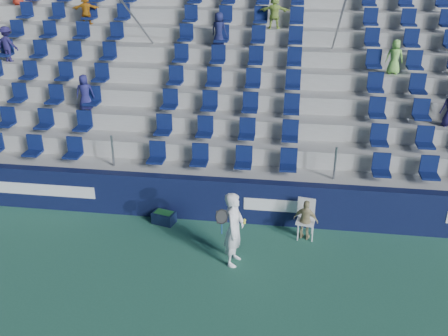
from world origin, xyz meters
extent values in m
plane|color=#2C6750|center=(0.00, 0.00, 0.00)|extent=(70.00, 70.00, 0.00)
cube|color=#10163B|center=(0.00, 3.15, 0.60)|extent=(24.00, 0.30, 1.20)
cube|color=white|center=(-5.00, 2.99, 0.62)|extent=(3.20, 0.02, 0.34)
cube|color=white|center=(1.50, 2.99, 0.62)|extent=(1.60, 0.02, 0.34)
cube|color=#A9A9A3|center=(0.00, 3.72, 0.60)|extent=(24.00, 0.85, 1.20)
cube|color=#A9A9A3|center=(0.00, 4.57, 0.85)|extent=(24.00, 0.85, 1.70)
cube|color=#A9A9A3|center=(0.00, 5.42, 1.10)|extent=(24.00, 0.85, 2.20)
cube|color=#A9A9A3|center=(0.00, 6.28, 1.35)|extent=(24.00, 0.85, 2.70)
cube|color=#A9A9A3|center=(0.00, 7.12, 1.60)|extent=(24.00, 0.85, 3.20)
cube|color=#A9A9A3|center=(0.00, 7.97, 1.85)|extent=(24.00, 0.85, 3.70)
cube|color=#A9A9A3|center=(0.00, 8.82, 2.10)|extent=(24.00, 0.85, 4.20)
cube|color=#A9A9A3|center=(0.00, 9.68, 2.35)|extent=(24.00, 0.85, 4.70)
cube|color=#A9A9A3|center=(0.00, 10.52, 2.60)|extent=(24.00, 0.85, 5.20)
cube|color=#A9A9A3|center=(0.00, 11.20, 3.10)|extent=(24.00, 0.50, 6.20)
cube|color=#0C1849|center=(0.00, 3.72, 1.55)|extent=(16.05, 0.50, 0.70)
cube|color=#0C1849|center=(0.00, 4.57, 2.05)|extent=(16.05, 0.50, 0.70)
cube|color=#0C1849|center=(0.00, 5.42, 2.55)|extent=(16.05, 0.50, 0.70)
cube|color=#0C1849|center=(0.00, 6.28, 3.05)|extent=(16.05, 0.50, 0.70)
cube|color=#0C1849|center=(0.00, 7.12, 3.55)|extent=(16.05, 0.50, 0.70)
cube|color=#0C1849|center=(0.00, 7.97, 4.05)|extent=(16.05, 0.50, 0.70)
cube|color=#0C1849|center=(0.00, 8.82, 4.55)|extent=(16.05, 0.50, 0.70)
cylinder|color=gray|center=(-3.00, 7.12, 4.35)|extent=(0.06, 7.68, 4.55)
cylinder|color=gray|center=(3.00, 7.12, 4.35)|extent=(0.06, 7.68, 4.55)
imported|color=#A8CB51|center=(1.06, 8.77, 4.74)|extent=(1.00, 0.32, 1.08)
imported|color=#181C48|center=(-0.68, 7.92, 4.25)|extent=(0.63, 0.51, 1.11)
imported|color=orange|center=(-5.51, 8.77, 4.71)|extent=(0.99, 0.56, 1.01)
imported|color=#7DCD52|center=(4.78, 7.08, 3.72)|extent=(0.53, 0.37, 1.03)
imported|color=#1B1B52|center=(-4.40, 5.38, 2.74)|extent=(0.61, 0.50, 1.08)
imported|color=#1D1747|center=(-7.65, 7.08, 3.77)|extent=(0.80, 0.55, 1.14)
imported|color=white|center=(0.65, 1.22, 0.91)|extent=(0.54, 0.73, 1.83)
cylinder|color=navy|center=(0.40, 0.97, 1.06)|extent=(0.03, 0.03, 0.28)
torus|color=black|center=(0.40, 0.97, 1.36)|extent=(0.30, 0.17, 0.28)
plane|color=#262626|center=(0.40, 0.97, 1.36)|extent=(0.30, 0.16, 0.29)
sphere|color=yellow|center=(0.90, 1.02, 1.22)|extent=(0.07, 0.07, 0.07)
sphere|color=yellow|center=(0.90, 1.08, 1.25)|extent=(0.07, 0.07, 0.07)
cube|color=white|center=(2.31, 2.55, 0.47)|extent=(0.52, 0.52, 0.04)
cube|color=white|center=(2.31, 2.76, 0.74)|extent=(0.45, 0.12, 0.55)
cylinder|color=white|center=(2.13, 2.37, 0.22)|extent=(0.03, 0.03, 0.45)
cylinder|color=white|center=(2.50, 2.37, 0.22)|extent=(0.03, 0.03, 0.45)
cylinder|color=white|center=(2.13, 2.73, 0.22)|extent=(0.03, 0.03, 0.45)
cylinder|color=white|center=(2.50, 2.73, 0.22)|extent=(0.03, 0.03, 0.45)
imported|color=tan|center=(2.31, 2.50, 0.54)|extent=(0.68, 0.43, 1.07)
cube|color=#0D1833|center=(-1.42, 2.75, 0.16)|extent=(0.66, 0.52, 0.32)
cube|color=#1E662D|center=(-1.42, 2.75, 0.23)|extent=(0.53, 0.39, 0.19)
camera|label=1|loc=(1.78, -8.48, 6.95)|focal=40.00mm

